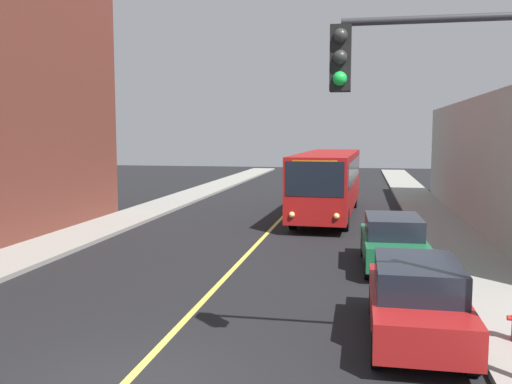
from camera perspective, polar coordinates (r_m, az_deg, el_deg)
The scene contains 7 objects.
sidewalk_left at distance 21.50m, azimuth -20.44°, elevation -5.25°, with size 2.50×90.00×0.15m, color gray.
sidewalk_right at distance 18.77m, azimuth 21.29°, elevation -6.90°, with size 2.50×90.00×0.15m, color gray.
lane_stripe_center at distance 23.67m, azimuth 1.41°, elevation -4.03°, with size 0.16×60.00×0.01m, color #D8CC4C.
city_bus at distance 27.95m, azimuth 7.49°, elevation 1.22°, with size 2.97×12.22×3.20m.
parked_car_red at distance 11.72m, azimuth 16.25°, elevation -10.57°, with size 1.83×4.41×1.62m.
parked_car_green at distance 17.62m, azimuth 13.94°, elevation -4.94°, with size 1.95×4.46×1.62m.
traffic_signal_right_corner at distance 8.95m, azimuth 21.35°, elevation 6.65°, with size 3.75×0.48×6.00m.
Camera 1 is at (3.80, -7.99, 4.15)m, focal length 38.75 mm.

